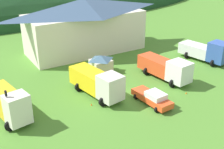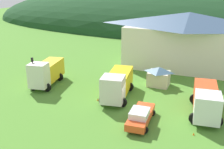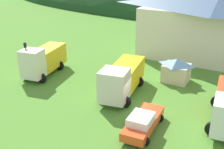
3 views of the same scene
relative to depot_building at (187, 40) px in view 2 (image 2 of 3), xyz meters
The scene contains 11 objects.
ground_plane 18.03m from the depot_building, 103.00° to the right, with size 200.00×200.00×0.00m, color #4C842D.
forested_hill_backdrop 47.60m from the depot_building, 94.75° to the left, with size 145.59×60.00×25.59m, color #193D1E.
depot_building is the anchor object (origin of this frame).
play_shed_cream 10.14m from the depot_building, 103.74° to the right, with size 2.97×2.61×2.61m.
heavy_rig_striped 22.19m from the depot_building, 137.83° to the right, with size 3.72×7.08×3.64m.
flatbed_truck_yellow 16.53m from the depot_building, 111.64° to the right, with size 3.97×8.27×3.47m.
heavy_rig_white 16.66m from the depot_building, 75.41° to the right, with size 3.69×8.26×3.22m.
service_pickup_orange 20.65m from the depot_building, 94.57° to the right, with size 2.48×5.47×1.66m.
traffic_light_west 23.84m from the depot_building, 134.90° to the right, with size 0.20×0.32×4.32m.
traffic_cone_near_pickup 21.29m from the depot_building, 80.25° to the right, with size 0.36×0.36×0.56m, color orange.
traffic_cone_mid_row 19.16m from the depot_building, 114.78° to the right, with size 0.36×0.36×0.57m, color orange.
Camera 2 is at (8.59, -26.32, 13.27)m, focal length 43.43 mm.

